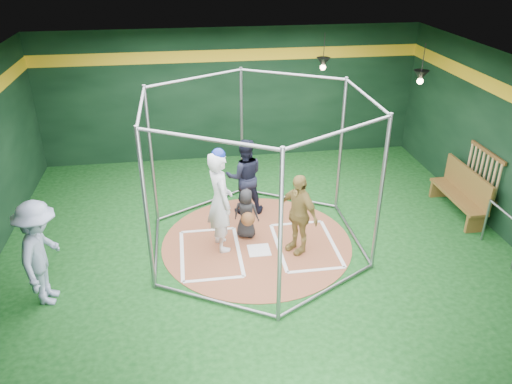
{
  "coord_description": "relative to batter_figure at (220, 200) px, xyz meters",
  "views": [
    {
      "loc": [
        -1.27,
        -8.38,
        5.51
      ],
      "look_at": [
        0.0,
        0.1,
        1.1
      ],
      "focal_mm": 35.0,
      "sensor_mm": 36.0,
      "label": 1
    }
  ],
  "objects": [
    {
      "name": "dugout_bench",
      "position": [
        5.34,
        0.58,
        -0.51
      ],
      "size": [
        0.42,
        1.81,
        1.06
      ],
      "color": "brown",
      "rests_on": "ground"
    },
    {
      "name": "batting_cage",
      "position": [
        0.71,
        0.03,
        0.45
      ],
      "size": [
        4.05,
        4.67,
        3.0
      ],
      "color": "gray",
      "rests_on": "ground"
    },
    {
      "name": "visitor_leopard",
      "position": [
        1.45,
        -0.34,
        -0.23
      ],
      "size": [
        0.85,
        1.01,
        1.62
      ],
      "primitive_type": "imported",
      "rotation": [
        0.0,
        0.0,
        -1.0
      ],
      "color": "tan",
      "rests_on": "clay_disc"
    },
    {
      "name": "batter_box_left",
      "position": [
        -0.24,
        -0.22,
        -1.03
      ],
      "size": [
        1.17,
        1.77,
        0.01
      ],
      "color": "white",
      "rests_on": "clay_disc"
    },
    {
      "name": "catcher_figure",
      "position": [
        0.54,
        0.29,
        -0.51
      ],
      "size": [
        0.6,
        0.64,
        1.05
      ],
      "color": "black",
      "rests_on": "clay_disc"
    },
    {
      "name": "clay_disc",
      "position": [
        0.71,
        0.03,
        -1.04
      ],
      "size": [
        3.8,
        3.8,
        0.01
      ],
      "primitive_type": "cylinder",
      "color": "brown",
      "rests_on": "ground"
    },
    {
      "name": "room_shell",
      "position": [
        0.71,
        0.04,
        0.71
      ],
      "size": [
        10.1,
        9.1,
        3.53
      ],
      "color": "#0D3911",
      "rests_on": "ground"
    },
    {
      "name": "steel_railing",
      "position": [
        5.26,
        -1.04,
        -0.43
      ],
      "size": [
        0.05,
        1.07,
        0.92
      ],
      "color": "gray",
      "rests_on": "ground"
    },
    {
      "name": "home_plate",
      "position": [
        0.71,
        -0.27,
        -1.03
      ],
      "size": [
        0.43,
        0.43,
        0.01
      ],
      "primitive_type": "cube",
      "color": "white",
      "rests_on": "clay_disc"
    },
    {
      "name": "batter_box_right",
      "position": [
        1.66,
        -0.22,
        -1.03
      ],
      "size": [
        1.17,
        1.77,
        0.01
      ],
      "color": "white",
      "rests_on": "clay_disc"
    },
    {
      "name": "bystander_blue",
      "position": [
        -3.01,
        -1.18,
        -0.12
      ],
      "size": [
        0.79,
        1.26,
        1.86
      ],
      "primitive_type": "imported",
      "rotation": [
        0.0,
        0.0,
        1.49
      ],
      "color": "#8C99B9",
      "rests_on": "ground"
    },
    {
      "name": "batter_figure",
      "position": [
        0.0,
        0.0,
        0.0
      ],
      "size": [
        0.64,
        0.83,
        2.09
      ],
      "color": "silver",
      "rests_on": "clay_disc"
    },
    {
      "name": "bat_rack",
      "position": [
        5.64,
        0.43,
        0.0
      ],
      "size": [
        0.07,
        1.25,
        0.98
      ],
      "color": "brown",
      "rests_on": "room_shell"
    },
    {
      "name": "umpire",
      "position": [
        0.64,
        1.35,
        -0.18
      ],
      "size": [
        0.84,
        0.66,
        1.71
      ],
      "primitive_type": "imported",
      "rotation": [
        0.0,
        0.0,
        3.13
      ],
      "color": "black",
      "rests_on": "clay_disc"
    },
    {
      "name": "pendant_lamp_near",
      "position": [
        2.91,
        3.63,
        1.69
      ],
      "size": [
        0.34,
        0.34,
        0.9
      ],
      "color": "black",
      "rests_on": "room_shell"
    },
    {
      "name": "pendant_lamp_far",
      "position": [
        4.71,
        2.03,
        1.69
      ],
      "size": [
        0.34,
        0.34,
        0.9
      ],
      "color": "black",
      "rests_on": "room_shell"
    }
  ]
}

